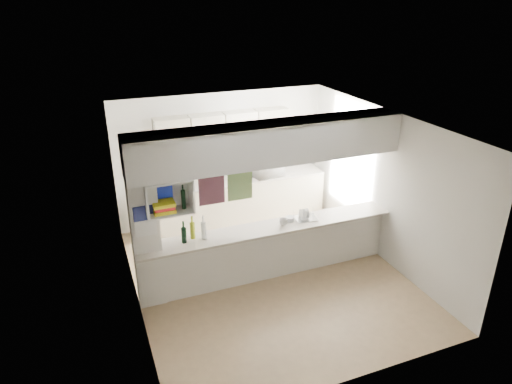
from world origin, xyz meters
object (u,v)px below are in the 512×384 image
bowl (266,159)px  wine_bottles (194,231)px  dish_rack (306,215)px  microwave (267,168)px

bowl → wine_bottles: bowl is taller
dish_rack → wine_bottles: size_ratio=1.00×
microwave → wine_bottles: size_ratio=1.58×
bowl → wine_bottles: 2.86m
wine_bottles → dish_rack: bearing=0.0°
microwave → dish_rack: bearing=77.8°
bowl → dish_rack: 2.05m
wine_bottles → microwave: bearing=44.8°
bowl → dish_rack: bowl is taller
dish_rack → wine_bottles: (-1.87, -0.00, 0.06)m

